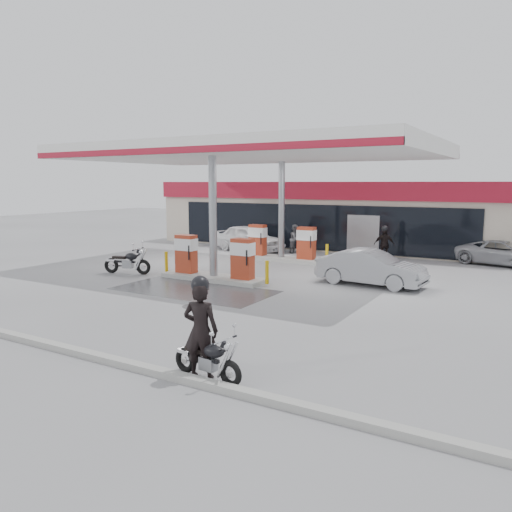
{
  "coord_description": "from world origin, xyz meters",
  "views": [
    {
      "loc": [
        11.65,
        -14.46,
        3.94
      ],
      "look_at": [
        2.23,
        1.63,
        1.2
      ],
      "focal_mm": 35.0,
      "sensor_mm": 36.0,
      "label": 1
    }
  ],
  "objects_px": {
    "main_motorcycle": "(208,360)",
    "biker_walking": "(384,245)",
    "parked_car_left": "(263,234)",
    "parked_motorcycle": "(128,263)",
    "hatchback_silver": "(371,268)",
    "pump_island_far": "(281,247)",
    "biker_main": "(201,331)",
    "attendant": "(295,239)",
    "sedan_white": "(249,238)",
    "parked_car_right": "(505,253)",
    "pump_island_near": "(214,263)"
  },
  "relations": [
    {
      "from": "pump_island_far",
      "to": "biker_main",
      "type": "height_order",
      "value": "biker_main"
    },
    {
      "from": "pump_island_far",
      "to": "parked_motorcycle",
      "type": "height_order",
      "value": "pump_island_far"
    },
    {
      "from": "pump_island_near",
      "to": "parked_car_right",
      "type": "height_order",
      "value": "pump_island_near"
    },
    {
      "from": "pump_island_near",
      "to": "attendant",
      "type": "xyz_separation_m",
      "value": [
        -0.57,
        8.8,
        0.1
      ]
    },
    {
      "from": "parked_motorcycle",
      "to": "biker_walking",
      "type": "bearing_deg",
      "value": 29.9
    },
    {
      "from": "parked_motorcycle",
      "to": "hatchback_silver",
      "type": "relative_size",
      "value": 0.52
    },
    {
      "from": "pump_island_far",
      "to": "attendant",
      "type": "relative_size",
      "value": 3.18
    },
    {
      "from": "biker_main",
      "to": "attendant",
      "type": "bearing_deg",
      "value": -86.2
    },
    {
      "from": "hatchback_silver",
      "to": "biker_walking",
      "type": "distance_m",
      "value": 6.12
    },
    {
      "from": "parked_car_left",
      "to": "biker_main",
      "type": "bearing_deg",
      "value": -167.07
    },
    {
      "from": "biker_main",
      "to": "attendant",
      "type": "distance_m",
      "value": 18.56
    },
    {
      "from": "attendant",
      "to": "main_motorcycle",
      "type": "bearing_deg",
      "value": -154.91
    },
    {
      "from": "pump_island_far",
      "to": "biker_main",
      "type": "distance_m",
      "value": 15.74
    },
    {
      "from": "pump_island_far",
      "to": "hatchback_silver",
      "type": "bearing_deg",
      "value": -32.89
    },
    {
      "from": "pump_island_near",
      "to": "sedan_white",
      "type": "relative_size",
      "value": 1.15
    },
    {
      "from": "biker_main",
      "to": "hatchback_silver",
      "type": "xyz_separation_m",
      "value": [
        0.1,
        10.84,
        -0.3
      ]
    },
    {
      "from": "main_motorcycle",
      "to": "parked_car_right",
      "type": "distance_m",
      "value": 19.09
    },
    {
      "from": "main_motorcycle",
      "to": "pump_island_far",
      "type": "bearing_deg",
      "value": 119.18
    },
    {
      "from": "parked_motorcycle",
      "to": "parked_car_left",
      "type": "relative_size",
      "value": 0.51
    },
    {
      "from": "attendant",
      "to": "parked_car_right",
      "type": "bearing_deg",
      "value": -78.95
    },
    {
      "from": "parked_motorcycle",
      "to": "pump_island_far",
      "type": "bearing_deg",
      "value": 43.33
    },
    {
      "from": "main_motorcycle",
      "to": "parked_car_left",
      "type": "relative_size",
      "value": 0.42
    },
    {
      "from": "pump_island_far",
      "to": "parked_motorcycle",
      "type": "distance_m",
      "value": 7.88
    },
    {
      "from": "attendant",
      "to": "parked_car_left",
      "type": "height_order",
      "value": "attendant"
    },
    {
      "from": "pump_island_far",
      "to": "sedan_white",
      "type": "bearing_deg",
      "value": 145.76
    },
    {
      "from": "attendant",
      "to": "biker_main",
      "type": "bearing_deg",
      "value": -155.43
    },
    {
      "from": "sedan_white",
      "to": "parked_car_left",
      "type": "distance_m",
      "value": 4.01
    },
    {
      "from": "biker_walking",
      "to": "hatchback_silver",
      "type": "bearing_deg",
      "value": -99.59
    },
    {
      "from": "parked_motorcycle",
      "to": "hatchback_silver",
      "type": "distance_m",
      "value": 10.32
    },
    {
      "from": "pump_island_near",
      "to": "hatchback_silver",
      "type": "xyz_separation_m",
      "value": [
        5.88,
        2.2,
        -0.02
      ]
    },
    {
      "from": "parked_car_left",
      "to": "biker_walking",
      "type": "relative_size",
      "value": 2.46
    },
    {
      "from": "attendant",
      "to": "hatchback_silver",
      "type": "relative_size",
      "value": 0.39
    },
    {
      "from": "parked_motorcycle",
      "to": "sedan_white",
      "type": "height_order",
      "value": "sedan_white"
    },
    {
      "from": "parked_motorcycle",
      "to": "pump_island_near",
      "type": "bearing_deg",
      "value": -5.05
    },
    {
      "from": "parked_car_right",
      "to": "hatchback_silver",
      "type": "bearing_deg",
      "value": 166.2
    },
    {
      "from": "parked_car_right",
      "to": "attendant",
      "type": "bearing_deg",
      "value": 110.54
    },
    {
      "from": "main_motorcycle",
      "to": "hatchback_silver",
      "type": "height_order",
      "value": "hatchback_silver"
    },
    {
      "from": "main_motorcycle",
      "to": "sedan_white",
      "type": "height_order",
      "value": "sedan_white"
    },
    {
      "from": "biker_main",
      "to": "biker_walking",
      "type": "relative_size",
      "value": 1.15
    },
    {
      "from": "parked_motorcycle",
      "to": "parked_car_right",
      "type": "bearing_deg",
      "value": 21.49
    },
    {
      "from": "pump_island_far",
      "to": "main_motorcycle",
      "type": "xyz_separation_m",
      "value": [
        5.96,
        -14.66,
        -0.31
      ]
    },
    {
      "from": "biker_main",
      "to": "biker_walking",
      "type": "bearing_deg",
      "value": -102.42
    },
    {
      "from": "main_motorcycle",
      "to": "attendant",
      "type": "xyz_separation_m",
      "value": [
        -6.53,
        17.46,
        0.4
      ]
    },
    {
      "from": "pump_island_near",
      "to": "sedan_white",
      "type": "distance_m",
      "value": 8.81
    },
    {
      "from": "attendant",
      "to": "pump_island_near",
      "type": "bearing_deg",
      "value": -171.73
    },
    {
      "from": "pump_island_near",
      "to": "parked_car_right",
      "type": "relative_size",
      "value": 1.18
    },
    {
      "from": "sedan_white",
      "to": "biker_walking",
      "type": "xyz_separation_m",
      "value": [
        7.9,
        0.0,
        0.1
      ]
    },
    {
      "from": "hatchback_silver",
      "to": "parked_motorcycle",
      "type": "bearing_deg",
      "value": 110.89
    },
    {
      "from": "biker_main",
      "to": "attendant",
      "type": "height_order",
      "value": "biker_main"
    },
    {
      "from": "main_motorcycle",
      "to": "biker_walking",
      "type": "bearing_deg",
      "value": 101.44
    }
  ]
}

